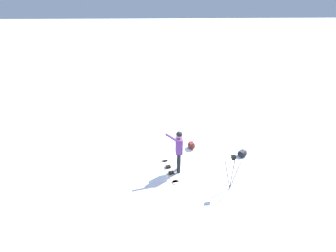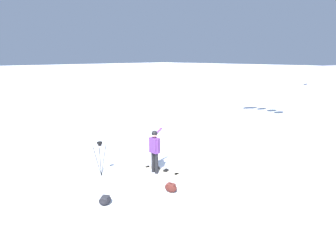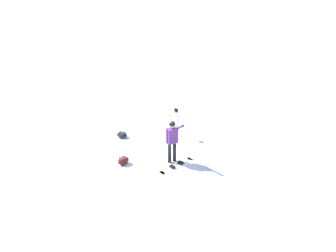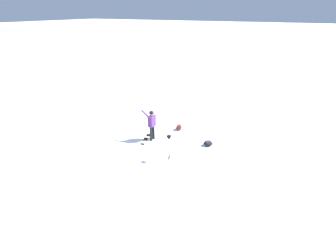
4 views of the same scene
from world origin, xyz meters
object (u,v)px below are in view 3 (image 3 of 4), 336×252
snowboarder (172,137)px  gear_bag_small (123,160)px  gear_bag_large (122,135)px  camera_tripod (176,117)px  snowboard (176,165)px

snowboarder → gear_bag_small: snowboarder is taller
gear_bag_large → gear_bag_small: bearing=67.3°
gear_bag_large → camera_tripod: 2.60m
snowboarder → gear_bag_small: size_ratio=3.51×
snowboard → camera_tripod: (-1.31, -2.05, 0.97)m
snowboard → camera_tripod: camera_tripod is taller
gear_bag_large → gear_bag_small: 2.28m
snowboarder → gear_bag_small: (1.70, -0.85, -0.91)m
gear_bag_large → snowboarder: bearing=105.4°
gear_bag_large → gear_bag_small: size_ratio=1.20×
snowboarder → snowboard: 1.11m
snowboarder → camera_tripod: bearing=-127.1°
gear_bag_large → camera_tripod: size_ratio=0.44×
snowboard → gear_bag_large: 3.40m
gear_bag_small → snowboard: bearing=144.5°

